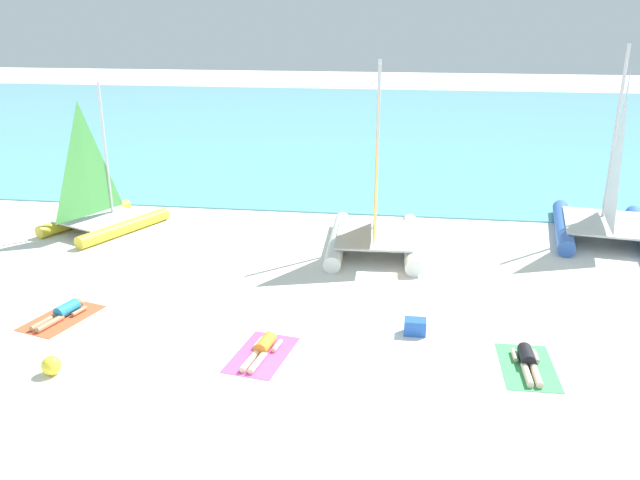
% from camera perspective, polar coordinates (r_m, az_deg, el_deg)
% --- Properties ---
extents(ground_plane, '(120.00, 120.00, 0.00)m').
position_cam_1_polar(ground_plane, '(22.33, 1.76, 1.25)').
color(ground_plane, white).
extents(ocean_water, '(120.00, 40.00, 0.05)m').
position_cam_1_polar(ocean_water, '(43.07, 4.98, 10.14)').
color(ocean_water, '#5BB2C1').
rests_on(ocean_water, ground).
extents(sailboat_white, '(2.95, 4.47, 5.69)m').
position_cam_1_polar(sailboat_white, '(19.83, 4.86, 1.38)').
color(sailboat_white, white).
rests_on(sailboat_white, ground).
extents(sailboat_yellow, '(3.70, 4.38, 4.87)m').
position_cam_1_polar(sailboat_yellow, '(22.96, -18.80, 2.60)').
color(sailboat_yellow, yellow).
rests_on(sailboat_yellow, ground).
extents(sailboat_blue, '(3.67, 5.07, 6.08)m').
position_cam_1_polar(sailboat_blue, '(22.73, 23.93, 2.26)').
color(sailboat_blue, blue).
rests_on(sailboat_blue, ground).
extents(towel_left, '(1.57, 2.13, 0.01)m').
position_cam_1_polar(towel_left, '(16.92, -21.82, -6.40)').
color(towel_left, '#EA5933').
rests_on(towel_left, ground).
extents(sunbather_left, '(0.80, 1.55, 0.30)m').
position_cam_1_polar(sunbather_left, '(16.91, -21.72, -5.93)').
color(sunbather_left, '#268CCC').
rests_on(sunbather_left, towel_left).
extents(towel_middle, '(1.40, 2.05, 0.01)m').
position_cam_1_polar(towel_middle, '(14.22, -5.16, -10.03)').
color(towel_middle, '#D84C99').
rests_on(towel_middle, ground).
extents(sunbather_middle, '(0.66, 1.57, 0.30)m').
position_cam_1_polar(sunbather_middle, '(14.21, -5.07, -9.47)').
color(sunbather_middle, orange).
rests_on(sunbather_middle, towel_middle).
extents(towel_right, '(1.13, 1.92, 0.01)m').
position_cam_1_polar(towel_right, '(14.39, 17.84, -10.61)').
color(towel_right, '#4CB266').
rests_on(towel_right, ground).
extents(sunbather_right, '(0.55, 1.56, 0.30)m').
position_cam_1_polar(sunbather_right, '(14.38, 17.85, -10.05)').
color(sunbather_right, black).
rests_on(sunbather_right, towel_right).
extents(beach_ball, '(0.40, 0.40, 0.40)m').
position_cam_1_polar(beach_ball, '(14.46, -22.62, -10.18)').
color(beach_ball, yellow).
rests_on(beach_ball, ground).
extents(cooler_box, '(0.50, 0.36, 0.36)m').
position_cam_1_polar(cooler_box, '(15.09, 8.39, -7.58)').
color(cooler_box, blue).
rests_on(cooler_box, ground).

